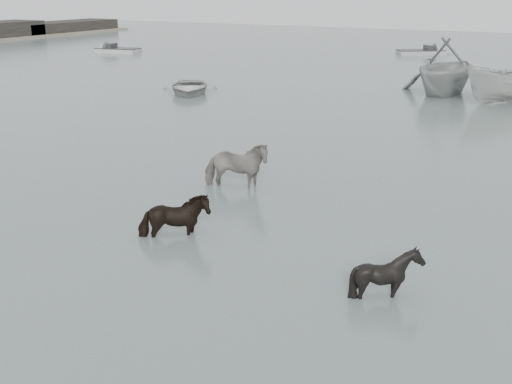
{
  "coord_description": "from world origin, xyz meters",
  "views": [
    {
      "loc": [
        6.88,
        -12.16,
        5.52
      ],
      "look_at": [
        0.24,
        0.03,
        1.0
      ],
      "focal_mm": 45.0,
      "sensor_mm": 36.0,
      "label": 1
    }
  ],
  "objects_px": {
    "pony_black": "(387,266)",
    "rowboat_lead": "(189,85)",
    "pony_pinto": "(236,161)",
    "pony_dark": "(174,209)"
  },
  "relations": [
    {
      "from": "pony_pinto",
      "to": "rowboat_lead",
      "type": "bearing_deg",
      "value": 19.07
    },
    {
      "from": "pony_pinto",
      "to": "pony_dark",
      "type": "height_order",
      "value": "pony_pinto"
    },
    {
      "from": "pony_dark",
      "to": "pony_pinto",
      "type": "bearing_deg",
      "value": 35.76
    },
    {
      "from": "pony_dark",
      "to": "pony_black",
      "type": "bearing_deg",
      "value": -69.38
    },
    {
      "from": "rowboat_lead",
      "to": "pony_black",
      "type": "bearing_deg",
      "value": -78.54
    },
    {
      "from": "pony_dark",
      "to": "rowboat_lead",
      "type": "height_order",
      "value": "pony_dark"
    },
    {
      "from": "pony_pinto",
      "to": "pony_black",
      "type": "bearing_deg",
      "value": -146.93
    },
    {
      "from": "pony_pinto",
      "to": "pony_dark",
      "type": "xyz_separation_m",
      "value": [
        0.66,
        -3.88,
        -0.11
      ]
    },
    {
      "from": "pony_black",
      "to": "rowboat_lead",
      "type": "bearing_deg",
      "value": 50.14
    },
    {
      "from": "pony_dark",
      "to": "pony_black",
      "type": "relative_size",
      "value": 1.12
    }
  ]
}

